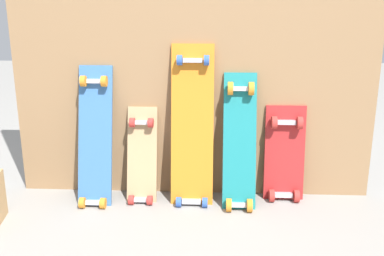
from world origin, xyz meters
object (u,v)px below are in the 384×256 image
object	(u,v)px
skateboard_natural	(142,161)
skateboard_teal	(240,147)
skateboard_blue	(95,142)
skateboard_orange	(193,132)
skateboard_red	(285,159)

from	to	relation	value
skateboard_natural	skateboard_teal	world-z (taller)	skateboard_teal
skateboard_blue	skateboard_orange	bearing A→B (deg)	2.81
skateboard_blue	skateboard_teal	bearing A→B (deg)	-0.30
skateboard_orange	skateboard_teal	size ratio (longest dim) A/B	1.20
skateboard_teal	skateboard_red	xyz separation A→B (m)	(0.26, 0.07, -0.09)
skateboard_orange	skateboard_natural	bearing A→B (deg)	179.97
skateboard_blue	skateboard_red	distance (m)	1.06
skateboard_blue	skateboard_red	bearing A→B (deg)	3.80
skateboard_blue	skateboard_teal	xyz separation A→B (m)	(0.79, -0.00, -0.01)
skateboard_orange	skateboard_red	xyz separation A→B (m)	(0.51, 0.04, -0.16)
skateboard_blue	skateboard_teal	size ratio (longest dim) A/B	1.05
skateboard_blue	skateboard_orange	world-z (taller)	skateboard_orange
skateboard_natural	skateboard_red	distance (m)	0.80
skateboard_teal	skateboard_red	distance (m)	0.28
skateboard_natural	skateboard_red	world-z (taller)	skateboard_red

